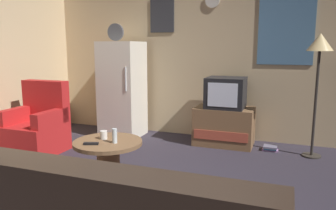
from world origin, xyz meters
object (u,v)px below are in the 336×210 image
Objects in this scene: remote_control at (91,144)px; book_stack at (270,148)px; standing_lamp at (319,52)px; coffee_table at (108,162)px; wine_glass at (115,136)px; armchair at (37,128)px; crt_tv at (226,93)px; fridge at (122,89)px; tv_stand at (224,126)px; mug_ceramic_white at (104,135)px.

book_stack is at bearing 28.45° from remote_control.
standing_lamp reaches higher than book_stack.
coffee_table is at bearing -141.40° from standing_lamp.
armchair reaches higher than wine_glass.
crt_tv reaches higher than book_stack.
crt_tv is 3.60× the size of wine_glass.
armchair is (-3.51, -1.08, -1.02)m from standing_lamp.
standing_lamp is 2.21× the size of coffee_table.
fridge is 2.40m from book_stack.
fridge is 2.46× the size of coffee_table.
wine_glass is 2.33m from book_stack.
crt_tv is 0.75× the size of coffee_table.
book_stack is at bearing -6.86° from crt_tv.
tv_stand is 2.01m from wine_glass.
standing_lamp is 17.67× the size of mug_ceramic_white.
standing_lamp is (1.19, -0.15, 1.08)m from tv_stand.
mug_ceramic_white is at bearing 65.97° from remote_control.
standing_lamp is at bearing -1.52° from fridge.
wine_glass is at bearing -139.29° from standing_lamp.
wine_glass is 0.16× the size of armchair.
tv_stand reaches higher than mug_ceramic_white.
coffee_table is at bearing -116.12° from tv_stand.
crt_tv is 2.08m from coffee_table.
wine_glass is 0.20m from mug_ceramic_white.
coffee_table is at bearing -66.82° from fridge.
standing_lamp is 2.88m from coffee_table.
remote_control is at bearing -71.14° from fridge.
crt_tv is at bearing 27.64° from armchair.
remote_control is (-0.97, -1.97, 0.19)m from tv_stand.
armchair reaches higher than tv_stand.
tv_stand is at bearing 173.01° from standing_lamp.
standing_lamp reaches higher than coffee_table.
wine_glass reaches higher than remote_control.
wine_glass is 0.70× the size of book_stack.
tv_stand reaches higher than remote_control.
crt_tv is 0.99m from book_stack.
standing_lamp reaches higher than armchair.
standing_lamp reaches higher than crt_tv.
crt_tv is at bearing 63.60° from coffee_table.
armchair is (-1.35, 0.75, -0.12)m from remote_control.
coffee_table is at bearing -116.40° from crt_tv.
fridge is at bearing -177.54° from crt_tv.
crt_tv is 2.01m from wine_glass.
armchair is (-2.32, -1.22, 0.06)m from tv_stand.
crt_tv is at bearing 66.79° from wine_glass.
tv_stand is 0.71m from book_stack.
mug_ceramic_white reaches higher than remote_control.
remote_control is 1.55m from armchair.
remote_control is (0.65, -1.90, -0.29)m from fridge.
standing_lamp is 3.81m from armchair.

